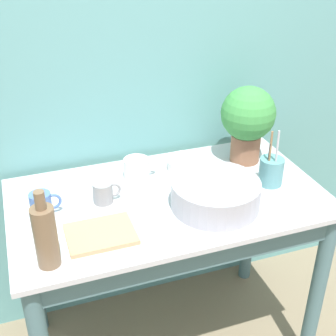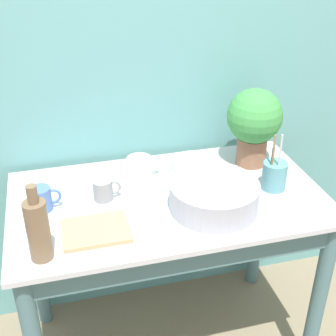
{
  "view_description": "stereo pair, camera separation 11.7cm",
  "coord_description": "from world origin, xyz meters",
  "px_view_note": "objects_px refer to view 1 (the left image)",
  "views": [
    {
      "loc": [
        -0.48,
        -1.05,
        1.73
      ],
      "look_at": [
        0.0,
        0.33,
        0.91
      ],
      "focal_mm": 50.0,
      "sensor_mm": 36.0,
      "label": 1
    },
    {
      "loc": [
        -0.37,
        -1.08,
        1.73
      ],
      "look_at": [
        0.0,
        0.33,
        0.91
      ],
      "focal_mm": 50.0,
      "sensor_mm": 36.0,
      "label": 2
    }
  ],
  "objects_px": {
    "mug_white": "(137,168)",
    "tray_board": "(101,234)",
    "utensil_cup": "(271,171)",
    "potted_plant": "(248,118)",
    "mug_grey": "(104,192)",
    "mug_blue": "(42,204)",
    "bowl_wash_large": "(215,194)",
    "bottle_tall": "(45,235)",
    "bowl_small_enamel_white": "(188,164)"
  },
  "relations": [
    {
      "from": "mug_white",
      "to": "utensil_cup",
      "type": "relative_size",
      "value": 0.57
    },
    {
      "from": "bowl_wash_large",
      "to": "bottle_tall",
      "type": "distance_m",
      "value": 0.61
    },
    {
      "from": "mug_white",
      "to": "tray_board",
      "type": "height_order",
      "value": "mug_white"
    },
    {
      "from": "mug_grey",
      "to": "utensil_cup",
      "type": "distance_m",
      "value": 0.64
    },
    {
      "from": "bowl_wash_large",
      "to": "mug_white",
      "type": "bearing_deg",
      "value": 126.01
    },
    {
      "from": "bowl_wash_large",
      "to": "tray_board",
      "type": "bearing_deg",
      "value": -175.08
    },
    {
      "from": "mug_white",
      "to": "potted_plant",
      "type": "bearing_deg",
      "value": -1.11
    },
    {
      "from": "bowl_small_enamel_white",
      "to": "utensil_cup",
      "type": "height_order",
      "value": "utensil_cup"
    },
    {
      "from": "mug_white",
      "to": "utensil_cup",
      "type": "distance_m",
      "value": 0.52
    },
    {
      "from": "bowl_wash_large",
      "to": "bottle_tall",
      "type": "height_order",
      "value": "bottle_tall"
    },
    {
      "from": "mug_grey",
      "to": "tray_board",
      "type": "xyz_separation_m",
      "value": [
        -0.06,
        -0.2,
        -0.03
      ]
    },
    {
      "from": "bowl_wash_large",
      "to": "mug_blue",
      "type": "bearing_deg",
      "value": 165.94
    },
    {
      "from": "bowl_wash_large",
      "to": "tray_board",
      "type": "xyz_separation_m",
      "value": [
        -0.42,
        -0.04,
        -0.04
      ]
    },
    {
      "from": "potted_plant",
      "to": "bottle_tall",
      "type": "relative_size",
      "value": 1.26
    },
    {
      "from": "bottle_tall",
      "to": "bowl_small_enamel_white",
      "type": "bearing_deg",
      "value": 33.3
    },
    {
      "from": "bowl_wash_large",
      "to": "utensil_cup",
      "type": "relative_size",
      "value": 1.36
    },
    {
      "from": "mug_white",
      "to": "bottle_tall",
      "type": "bearing_deg",
      "value": -134.04
    },
    {
      "from": "mug_blue",
      "to": "utensil_cup",
      "type": "distance_m",
      "value": 0.86
    },
    {
      "from": "bottle_tall",
      "to": "utensil_cup",
      "type": "relative_size",
      "value": 1.11
    },
    {
      "from": "mug_white",
      "to": "bowl_small_enamel_white",
      "type": "bearing_deg",
      "value": -1.47
    },
    {
      "from": "mug_white",
      "to": "mug_blue",
      "type": "xyz_separation_m",
      "value": [
        -0.38,
        -0.14,
        0.0
      ]
    },
    {
      "from": "mug_blue",
      "to": "bowl_small_enamel_white",
      "type": "height_order",
      "value": "mug_blue"
    },
    {
      "from": "bowl_wash_large",
      "to": "utensil_cup",
      "type": "distance_m",
      "value": 0.27
    },
    {
      "from": "potted_plant",
      "to": "mug_grey",
      "type": "bearing_deg",
      "value": -169.52
    },
    {
      "from": "bowl_wash_large",
      "to": "mug_white",
      "type": "height_order",
      "value": "bowl_wash_large"
    },
    {
      "from": "mug_white",
      "to": "utensil_cup",
      "type": "xyz_separation_m",
      "value": [
        0.47,
        -0.21,
        0.01
      ]
    },
    {
      "from": "bottle_tall",
      "to": "bowl_small_enamel_white",
      "type": "height_order",
      "value": "bottle_tall"
    },
    {
      "from": "potted_plant",
      "to": "bowl_wash_large",
      "type": "xyz_separation_m",
      "value": [
        -0.26,
        -0.28,
        -0.14
      ]
    },
    {
      "from": "potted_plant",
      "to": "bowl_wash_large",
      "type": "relative_size",
      "value": 1.02
    },
    {
      "from": "potted_plant",
      "to": "mug_grey",
      "type": "xyz_separation_m",
      "value": [
        -0.63,
        -0.12,
        -0.15
      ]
    },
    {
      "from": "mug_grey",
      "to": "mug_blue",
      "type": "height_order",
      "value": "mug_blue"
    },
    {
      "from": "bowl_wash_large",
      "to": "bottle_tall",
      "type": "bearing_deg",
      "value": -168.77
    },
    {
      "from": "bowl_wash_large",
      "to": "bottle_tall",
      "type": "relative_size",
      "value": 1.23
    },
    {
      "from": "mug_grey",
      "to": "bowl_small_enamel_white",
      "type": "height_order",
      "value": "mug_grey"
    },
    {
      "from": "potted_plant",
      "to": "bowl_wash_large",
      "type": "height_order",
      "value": "potted_plant"
    },
    {
      "from": "mug_white",
      "to": "mug_blue",
      "type": "height_order",
      "value": "mug_blue"
    },
    {
      "from": "mug_grey",
      "to": "bowl_small_enamel_white",
      "type": "bearing_deg",
      "value": 17.66
    },
    {
      "from": "bowl_wash_large",
      "to": "utensil_cup",
      "type": "xyz_separation_m",
      "value": [
        0.26,
        0.07,
        0.01
      ]
    },
    {
      "from": "bottle_tall",
      "to": "mug_grey",
      "type": "bearing_deg",
      "value": 50.5
    },
    {
      "from": "bowl_small_enamel_white",
      "to": "utensil_cup",
      "type": "distance_m",
      "value": 0.33
    },
    {
      "from": "mug_grey",
      "to": "mug_blue",
      "type": "relative_size",
      "value": 0.95
    },
    {
      "from": "bowl_wash_large",
      "to": "bowl_small_enamel_white",
      "type": "height_order",
      "value": "bowl_wash_large"
    },
    {
      "from": "bowl_wash_large",
      "to": "tray_board",
      "type": "relative_size",
      "value": 1.43
    },
    {
      "from": "mug_blue",
      "to": "utensil_cup",
      "type": "height_order",
      "value": "utensil_cup"
    },
    {
      "from": "bottle_tall",
      "to": "tray_board",
      "type": "xyz_separation_m",
      "value": [
        0.17,
        0.08,
        -0.1
      ]
    },
    {
      "from": "bottle_tall",
      "to": "mug_blue",
      "type": "relative_size",
      "value": 2.36
    },
    {
      "from": "mug_white",
      "to": "mug_grey",
      "type": "xyz_separation_m",
      "value": [
        -0.16,
        -0.13,
        -0.0
      ]
    },
    {
      "from": "potted_plant",
      "to": "tray_board",
      "type": "xyz_separation_m",
      "value": [
        -0.68,
        -0.31,
        -0.18
      ]
    },
    {
      "from": "bowl_wash_large",
      "to": "mug_blue",
      "type": "relative_size",
      "value": 2.9
    },
    {
      "from": "bowl_wash_large",
      "to": "mug_blue",
      "type": "height_order",
      "value": "bowl_wash_large"
    }
  ]
}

